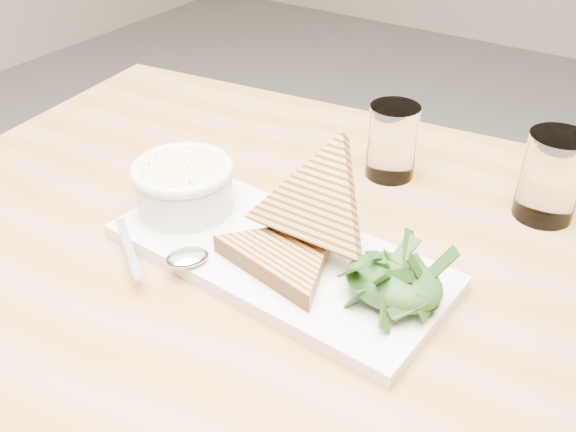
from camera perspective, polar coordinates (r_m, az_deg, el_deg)
The scene contains 14 objects.
table_top at distance 0.72m, azimuth 4.69°, elevation -5.70°, with size 1.17×0.78×0.04m, color #A1744D.
table_leg_bl at distance 1.41m, azimuth -8.06°, elevation -1.97°, with size 0.06×0.06×0.69m, color #A1744D.
platter at distance 0.71m, azimuth -0.90°, elevation -3.55°, with size 0.38×0.17×0.02m, color silver.
soup_bowl at distance 0.77m, azimuth -9.18°, elevation 2.20°, with size 0.11×0.11×0.05m, color silver.
soup at distance 0.76m, azimuth -9.37°, elevation 3.98°, with size 0.10×0.10×0.01m, color beige.
bowl_rim at distance 0.76m, azimuth -9.38°, elevation 4.12°, with size 0.12×0.12×0.01m, color silver.
sandwich_flat at distance 0.68m, azimuth -0.14°, elevation -3.49°, with size 0.16×0.16×0.02m, color #B77D43, non-canonical shape.
sandwich_lean at distance 0.68m, azimuth 2.53°, elevation 1.03°, with size 0.16×0.16×0.09m, color #B77D43, non-canonical shape.
salad_base at distance 0.64m, azimuth 9.38°, elevation -5.80°, with size 0.10×0.08×0.04m, color black.
arugula_pile at distance 0.63m, azimuth 9.44°, elevation -5.25°, with size 0.11×0.10×0.05m, color #2E4F1F, non-canonical shape.
spoon_bowl at distance 0.69m, azimuth -8.95°, elevation -3.64°, with size 0.03×0.05×0.01m, color silver.
spoon_handle at distance 0.72m, azimuth -13.96°, elevation -2.75°, with size 0.12×0.01×0.00m, color silver.
glass_near at distance 0.86m, azimuth 9.24°, elevation 6.57°, with size 0.07×0.07×0.10m, color white.
glass_far at distance 0.82m, azimuth 22.34°, elevation 3.24°, with size 0.07×0.07×0.11m, color white.
Camera 1 is at (0.32, -0.43, 1.17)m, focal length 40.00 mm.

